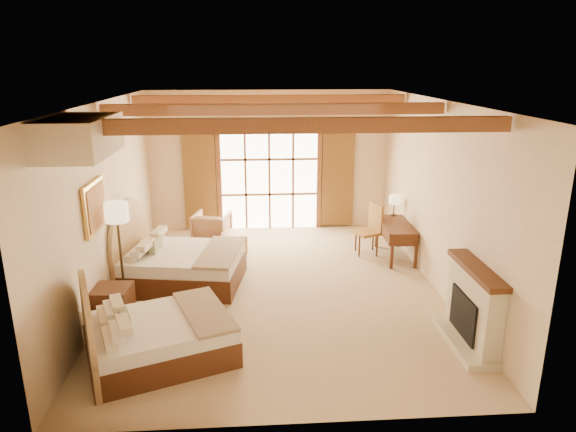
{
  "coord_description": "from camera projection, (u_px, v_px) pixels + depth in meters",
  "views": [
    {
      "loc": [
        -0.37,
        -8.19,
        3.78
      ],
      "look_at": [
        0.21,
        0.2,
        1.26
      ],
      "focal_mm": 32.0,
      "sensor_mm": 36.0,
      "label": 1
    }
  ],
  "objects": [
    {
      "name": "painting",
      "position": [
        95.0,
        206.0,
        7.54
      ],
      "size": [
        0.06,
        0.95,
        0.75
      ],
      "color": "gold",
      "rests_on": "wall_left"
    },
    {
      "name": "desk_lamp",
      "position": [
        394.0,
        200.0,
        10.66
      ],
      "size": [
        0.22,
        0.22,
        0.43
      ],
      "color": "#352918",
      "rests_on": "desk"
    },
    {
      "name": "armchair",
      "position": [
        212.0,
        228.0,
        11.12
      ],
      "size": [
        0.88,
        0.9,
        0.68
      ],
      "primitive_type": "imported",
      "rotation": [
        0.0,
        0.0,
        -3.37
      ],
      "color": "#AC7B59",
      "rests_on": "floor"
    },
    {
      "name": "wall_back",
      "position": [
        269.0,
        161.0,
        11.82
      ],
      "size": [
        5.5,
        0.0,
        5.5
      ],
      "primitive_type": "plane",
      "rotation": [
        1.57,
        0.0,
        0.0
      ],
      "color": "beige",
      "rests_on": "ground"
    },
    {
      "name": "bed_far",
      "position": [
        174.0,
        262.0,
        9.03
      ],
      "size": [
        2.25,
        1.82,
        1.33
      ],
      "rotation": [
        0.0,
        0.0,
        -0.16
      ],
      "color": "#4D2412",
      "rests_on": "floor"
    },
    {
      "name": "desk_chair",
      "position": [
        368.0,
        239.0,
        10.5
      ],
      "size": [
        0.6,
        0.59,
        1.03
      ],
      "rotation": [
        0.0,
        0.0,
        0.37
      ],
      "color": "#9F612F",
      "rests_on": "floor"
    },
    {
      "name": "canopy_valance",
      "position": [
        79.0,
        136.0,
        6.02
      ],
      "size": [
        0.7,
        1.4,
        0.45
      ],
      "primitive_type": "cube",
      "color": "beige",
      "rests_on": "ceiling"
    },
    {
      "name": "french_doors",
      "position": [
        269.0,
        176.0,
        11.87
      ],
      "size": [
        3.95,
        0.08,
        2.6
      ],
      "color": "white",
      "rests_on": "ground"
    },
    {
      "name": "desk",
      "position": [
        396.0,
        239.0,
        10.29
      ],
      "size": [
        0.62,
        1.33,
        0.71
      ],
      "rotation": [
        0.0,
        0.0,
        -0.05
      ],
      "color": "#4D2412",
      "rests_on": "floor"
    },
    {
      "name": "nightstand",
      "position": [
        113.0,
        307.0,
        7.58
      ],
      "size": [
        0.56,
        0.56,
        0.63
      ],
      "primitive_type": "cube",
      "rotation": [
        0.0,
        0.0,
        -0.07
      ],
      "color": "#4D2412",
      "rests_on": "floor"
    },
    {
      "name": "bed_near",
      "position": [
        149.0,
        334.0,
        6.74
      ],
      "size": [
        2.28,
        1.93,
        1.2
      ],
      "rotation": [
        0.0,
        0.0,
        0.37
      ],
      "color": "#4D2412",
      "rests_on": "floor"
    },
    {
      "name": "floor",
      "position": [
        277.0,
        289.0,
        8.94
      ],
      "size": [
        7.0,
        7.0,
        0.0
      ],
      "primitive_type": "plane",
      "color": "#CEB58C",
      "rests_on": "ground"
    },
    {
      "name": "wall_left",
      "position": [
        107.0,
        203.0,
        8.3
      ],
      "size": [
        0.0,
        7.0,
        7.0
      ],
      "primitive_type": "plane",
      "rotation": [
        1.57,
        0.0,
        1.57
      ],
      "color": "beige",
      "rests_on": "ground"
    },
    {
      "name": "ceiling",
      "position": [
        276.0,
        101.0,
        8.02
      ],
      "size": [
        7.0,
        7.0,
        0.0
      ],
      "primitive_type": "plane",
      "rotation": [
        3.14,
        0.0,
        0.0
      ],
      "color": "#B57D33",
      "rests_on": "ground"
    },
    {
      "name": "fireplace",
      "position": [
        472.0,
        310.0,
        7.05
      ],
      "size": [
        0.46,
        1.4,
        1.16
      ],
      "color": "beige",
      "rests_on": "ground"
    },
    {
      "name": "ottoman",
      "position": [
        235.0,
        241.0,
        10.73
      ],
      "size": [
        0.54,
        0.54,
        0.39
      ],
      "primitive_type": "cube",
      "rotation": [
        0.0,
        0.0,
        -0.01
      ],
      "color": "tan",
      "rests_on": "floor"
    },
    {
      "name": "floor_lamp",
      "position": [
        117.0,
        219.0,
        7.98
      ],
      "size": [
        0.36,
        0.36,
        1.71
      ],
      "color": "#352918",
      "rests_on": "floor"
    },
    {
      "name": "wall_right",
      "position": [
        439.0,
        197.0,
        8.66
      ],
      "size": [
        0.0,
        7.0,
        7.0
      ],
      "primitive_type": "plane",
      "rotation": [
        1.57,
        0.0,
        -1.57
      ],
      "color": "beige",
      "rests_on": "ground"
    },
    {
      "name": "ceiling_beams",
      "position": [
        276.0,
        109.0,
        8.05
      ],
      "size": [
        5.39,
        4.6,
        0.18
      ],
      "primitive_type": null,
      "color": "#945936",
      "rests_on": "ceiling"
    }
  ]
}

